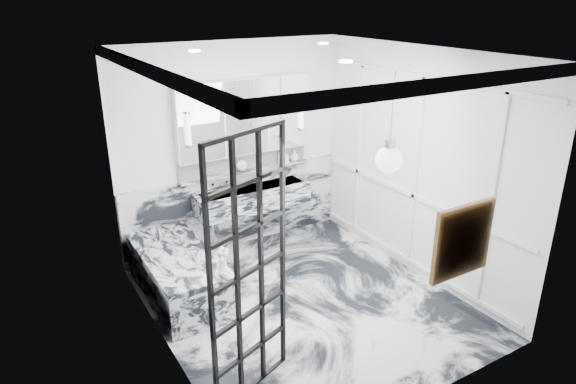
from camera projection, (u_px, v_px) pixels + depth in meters
floor at (305, 302)px, 5.92m from camera, size 3.60×3.60×0.00m
ceiling at (308, 53)px, 4.90m from camera, size 3.60×3.60×0.00m
wall_back at (233, 148)px, 6.85m from camera, size 3.60×0.00×3.60m
wall_front at (432, 260)px, 3.97m from camera, size 3.60×0.00×3.60m
wall_left at (158, 222)px, 4.64m from camera, size 0.00×3.60×3.60m
wall_right at (418, 165)px, 6.18m from camera, size 0.00×3.60×3.60m
marble_clad_back at (236, 209)px, 7.15m from camera, size 3.18×0.05×1.05m
marble_clad_left at (160, 227)px, 4.67m from camera, size 0.02×3.56×2.68m
panel_molding at (416, 173)px, 6.20m from camera, size 0.03×3.40×2.30m
soap_bottle_a at (281, 156)px, 7.18m from camera, size 0.09×0.09×0.22m
soap_bottle_b at (285, 156)px, 7.21m from camera, size 0.09×0.09×0.19m
soap_bottle_c at (294, 156)px, 7.29m from camera, size 0.16×0.16×0.16m
face_pot at (242, 166)px, 6.90m from camera, size 0.15×0.15×0.15m
amber_bottle at (281, 160)px, 7.20m from camera, size 0.04×0.04×0.10m
flower_vase at (223, 264)px, 5.53m from camera, size 0.08×0.08×0.12m
crittall_door at (249, 272)px, 4.23m from camera, size 0.84×0.35×2.37m
artwork at (463, 241)px, 4.16m from camera, size 0.53×0.05×0.53m
pendant_light at (389, 160)px, 4.40m from camera, size 0.23×0.23×0.23m
trough_sink at (253, 198)px, 6.97m from camera, size 1.60×0.45×0.30m
ledge at (247, 171)px, 6.98m from camera, size 1.90×0.14×0.04m
subway_tile at (244, 160)px, 6.98m from camera, size 1.90×0.03×0.23m
mirror_cabinet at (245, 117)px, 6.71m from camera, size 1.90×0.16×1.00m
sconce_left at (188, 129)px, 6.25m from camera, size 0.07×0.07×0.40m
sconce_right at (301, 114)px, 7.04m from camera, size 0.07×0.07×0.40m
bathtub at (178, 274)px, 5.97m from camera, size 0.75×1.65×0.55m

